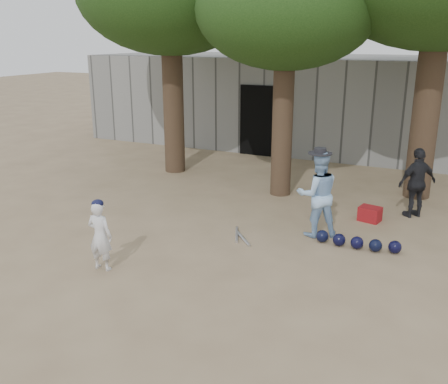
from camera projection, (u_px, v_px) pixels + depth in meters
The scene contains 8 objects.
ground at pixel (169, 255), 8.69m from camera, with size 70.00×70.00×0.00m, color #937C5E.
boy_player at pixel (100, 236), 8.01m from camera, with size 0.42×0.28×1.16m, color silver.
spectator_blue at pixel (318, 194), 9.33m from camera, with size 0.79×0.62×1.63m, color #9CC5F1.
spectator_dark at pixel (417, 183), 10.34m from camera, with size 0.86×0.36×1.48m, color black.
red_bag at pixel (370, 214), 10.26m from camera, with size 0.42×0.32×0.30m, color maroon.
back_building at pixel (323, 101), 17.17m from camera, with size 16.00×5.24×3.00m.
helmet_row at pixel (357, 242), 8.95m from camera, with size 1.51×0.32×0.23m.
bat_pile at pixel (240, 236), 9.44m from camera, with size 0.61×0.75×0.06m.
Camera 1 is at (4.26, -6.80, 3.65)m, focal length 40.00 mm.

